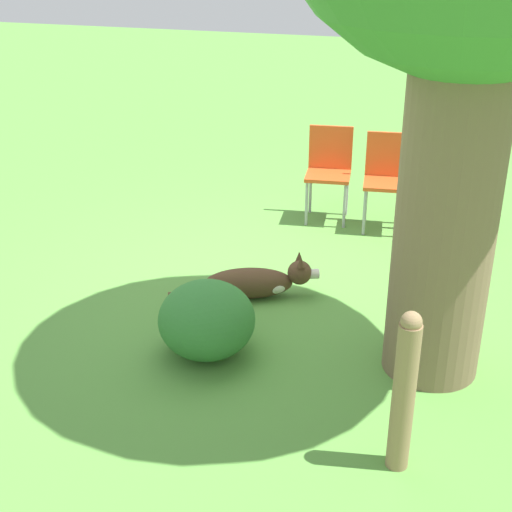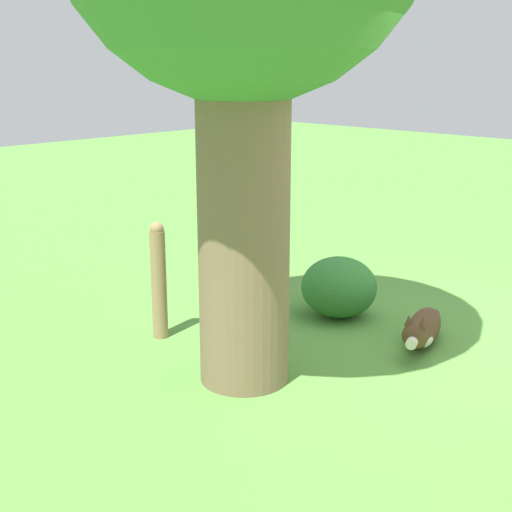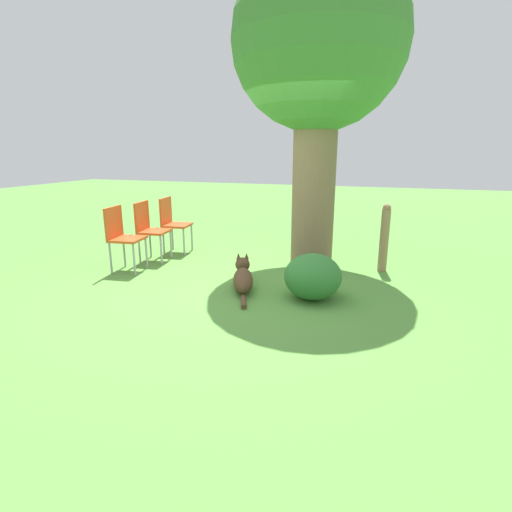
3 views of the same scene
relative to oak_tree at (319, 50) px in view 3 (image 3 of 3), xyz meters
name	(u,v)px [view 3 (image 3 of 3)]	position (x,y,z in m)	size (l,w,h in m)	color
ground_plane	(241,286)	(-0.65, -1.37, -3.04)	(30.00, 30.00, 0.00)	#56933D
oak_tree	(319,50)	(0.00, 0.00, 0.00)	(2.43, 2.43, 4.38)	#7A6047
dog	(243,278)	(-0.61, -1.43, -2.90)	(0.54, 1.17, 0.37)	#513823
fence_post	(384,237)	(1.06, -0.08, -2.54)	(0.13, 0.13, 0.98)	#937551
red_chair_0	(122,234)	(-2.51, -1.27, -2.48)	(0.47, 0.49, 0.94)	#D14C1E
red_chair_1	(149,227)	(-2.45, -0.68, -2.48)	(0.47, 0.49, 0.94)	#D14C1E
red_chair_2	(172,221)	(-2.38, -0.08, -2.48)	(0.47, 0.49, 0.94)	#D14C1E
low_shrub	(313,277)	(0.31, -1.51, -2.76)	(0.68, 0.68, 0.54)	#337533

